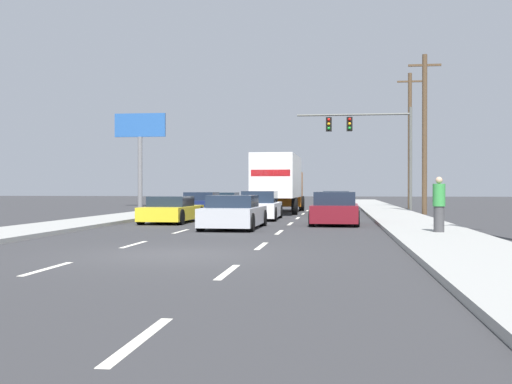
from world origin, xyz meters
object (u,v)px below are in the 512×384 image
car_gray (336,202)px  car_tan (334,206)px  roadside_billboard (140,140)px  pedestrian_near_corner (439,204)px  utility_pole_mid (425,132)px  car_white (260,207)px  car_maroon (335,210)px  car_yellow (172,210)px  box_truck (279,180)px  car_green (224,203)px  car_silver (234,213)px  traffic_signal_mast (363,133)px  utility_pole_far (410,139)px  car_navy (202,205)px

car_gray → car_tan: size_ratio=1.08×
roadside_billboard → pedestrian_near_corner: bearing=-56.0°
car_gray → utility_pole_mid: utility_pole_mid is taller
car_gray → roadside_billboard: 17.22m
car_white → car_maroon: 4.96m
utility_pole_mid → car_maroon: bearing=-115.9°
car_yellow → box_truck: (3.65, 10.76, 1.45)m
car_yellow → car_gray: bearing=63.3°
car_white → utility_pole_mid: bearing=38.2°
car_gray → box_truck: bearing=-136.7°
car_green → pedestrian_near_corner: size_ratio=2.46×
car_yellow → roadside_billboard: bearing=111.4°
car_silver → car_tan: car_silver is taller
car_maroon → traffic_signal_mast: traffic_signal_mast is taller
car_silver → car_maroon: size_ratio=1.01×
box_truck → utility_pole_mid: (8.28, -1.16, 2.65)m
utility_pole_far → car_tan: bearing=-112.7°
car_white → roadside_billboard: roadside_billboard is taller
car_navy → utility_pole_mid: (12.04, 2.93, 4.03)m
car_yellow → car_gray: 15.58m
car_green → car_silver: car_silver is taller
utility_pole_mid → car_silver: bearing=-123.2°
utility_pole_mid → pedestrian_near_corner: (-1.73, -16.02, -3.63)m
car_maroon → pedestrian_near_corner: size_ratio=2.54×
car_yellow → car_silver: 4.87m
car_silver → car_tan: 11.00m
traffic_signal_mast → utility_pole_mid: utility_pole_mid is taller
car_tan → traffic_signal_mast: traffic_signal_mast is taller
car_white → car_gray: (3.52, 10.96, -0.01)m
car_white → traffic_signal_mast: bearing=69.5°
car_gray → pedestrian_near_corner: size_ratio=2.58×
car_yellow → car_silver: car_silver is taller
car_silver → car_gray: size_ratio=1.00×
car_tan → traffic_signal_mast: size_ratio=0.52×
car_green → traffic_signal_mast: size_ratio=0.53×
car_yellow → car_tan: size_ratio=1.10×
utility_pole_mid → roadside_billboard: (-20.06, 11.13, 0.57)m
car_green → roadside_billboard: (-8.08, 7.87, 4.63)m
traffic_signal_mast → pedestrian_near_corner: (1.32, -23.83, -4.29)m
car_tan → pedestrian_near_corner: size_ratio=2.39×
traffic_signal_mast → roadside_billboard: bearing=169.0°
car_tan → car_maroon: 7.36m
car_navy → car_yellow: bearing=-89.1°
car_tan → utility_pole_mid: size_ratio=0.46×
car_yellow → car_gray: size_ratio=1.02×
car_white → car_silver: 6.53m
car_silver → utility_pole_mid: size_ratio=0.49×
car_silver → car_gray: (3.70, 17.49, 0.04)m
utility_pole_far → pedestrian_near_corner: utility_pole_far is taller
traffic_signal_mast → roadside_billboard: size_ratio=1.08×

